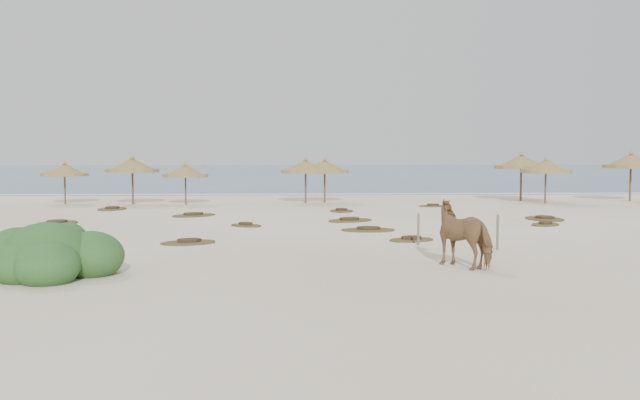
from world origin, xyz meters
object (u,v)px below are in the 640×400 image
(palapa_0, at_px, (64,171))
(palapa_1, at_px, (185,172))
(horse, at_px, (466,234))
(bush, at_px, (49,256))

(palapa_0, distance_m, palapa_1, 7.06)
(palapa_1, xyz_separation_m, horse, (10.64, -22.34, -1.01))
(palapa_0, xyz_separation_m, palapa_1, (7.03, -0.65, -0.05))
(bush, bearing_deg, palapa_0, 106.22)
(palapa_1, relative_size, bush, 0.88)
(palapa_0, bearing_deg, horse, -52.45)
(palapa_1, height_order, bush, palapa_1)
(palapa_0, distance_m, horse, 29.02)
(horse, relative_size, bush, 0.60)
(palapa_0, bearing_deg, bush, -73.78)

